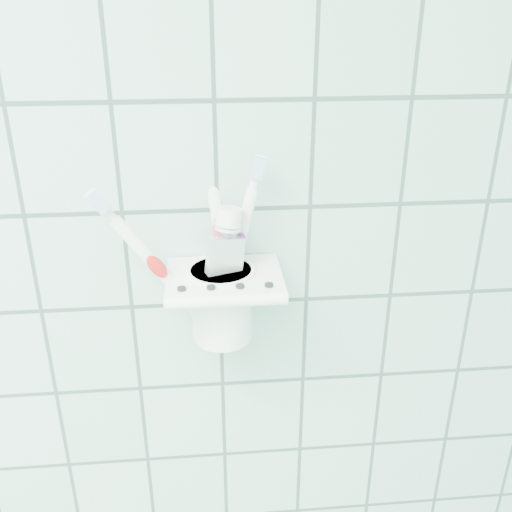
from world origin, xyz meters
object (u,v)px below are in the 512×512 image
(toothpaste_tube, at_px, (215,268))
(toothbrush_pink, at_px, (212,247))
(holder_bracket, at_px, (224,280))
(toothbrush_blue, at_px, (231,239))
(cup, at_px, (222,301))
(toothbrush_orange, at_px, (216,245))

(toothpaste_tube, bearing_deg, toothbrush_pink, 88.30)
(holder_bracket, distance_m, toothbrush_pink, 0.04)
(toothbrush_blue, bearing_deg, holder_bracket, -175.95)
(cup, relative_size, toothbrush_blue, 0.39)
(holder_bracket, distance_m, toothbrush_orange, 0.04)
(toothpaste_tube, bearing_deg, cup, 43.43)
(toothbrush_blue, height_order, toothpaste_tube, toothbrush_blue)
(toothbrush_blue, xyz_separation_m, toothbrush_orange, (-0.02, 0.01, -0.01))
(cup, height_order, toothpaste_tube, toothpaste_tube)
(cup, height_order, toothbrush_orange, toothbrush_orange)
(holder_bracket, height_order, toothbrush_orange, toothbrush_orange)
(cup, distance_m, toothpaste_tube, 0.05)
(toothbrush_pink, bearing_deg, toothbrush_orange, 44.93)
(cup, distance_m, toothbrush_blue, 0.08)
(holder_bracket, bearing_deg, toothpaste_tube, -138.82)
(cup, relative_size, toothbrush_orange, 0.42)
(toothbrush_orange, bearing_deg, toothpaste_tube, -89.34)
(toothbrush_blue, bearing_deg, toothpaste_tube, -157.20)
(holder_bracket, xyz_separation_m, toothpaste_tube, (-0.01, -0.01, 0.02))
(holder_bracket, relative_size, toothbrush_blue, 0.56)
(holder_bracket, distance_m, toothpaste_tube, 0.02)
(toothbrush_blue, relative_size, toothbrush_orange, 1.10)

